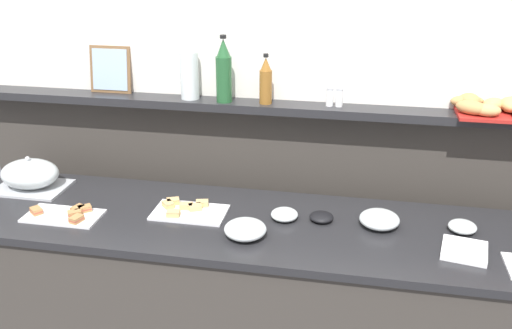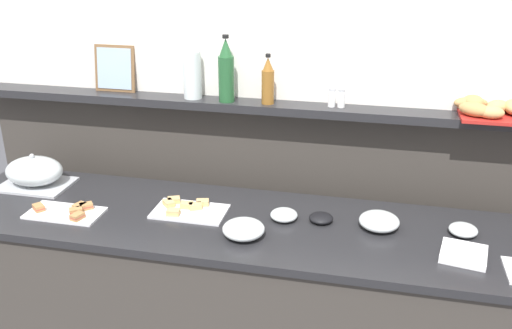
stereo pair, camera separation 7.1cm
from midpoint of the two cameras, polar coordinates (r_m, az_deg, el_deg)
name	(u,v)px [view 1 (the left image)]	position (r m, az deg, el deg)	size (l,w,h in m)	color
ground_plane	(267,305)	(3.42, 0.57, -14.20)	(12.00, 12.00, 0.00)	#4C4C51
buffet_counter	(246,305)	(2.68, -1.79, -14.14)	(2.74, 0.66, 0.88)	#3D3833
back_ledge_unit	(266,210)	(2.98, 0.30, -4.69)	(3.03, 0.22, 1.30)	#3D3833
sandwich_platter_front	(66,215)	(2.63, -19.63, -4.85)	(0.33, 0.17, 0.04)	white
sandwich_platter_side	(187,210)	(2.54, -7.83, -4.65)	(0.33, 0.20, 0.04)	silver
serving_cloche	(30,175)	(2.94, -22.73, -1.00)	(0.34, 0.24, 0.17)	#B7BABF
glass_bowl_large	(379,220)	(2.44, 11.68, -5.57)	(0.17, 0.17, 0.07)	silver
glass_bowl_medium	(284,215)	(2.45, 2.09, -5.17)	(0.12, 0.12, 0.05)	silver
glass_bowl_small	(462,227)	(2.50, 19.58, -6.06)	(0.12, 0.12, 0.05)	silver
glass_bowl_extra	(245,230)	(2.31, -1.99, -6.71)	(0.18, 0.18, 0.07)	silver
condiment_bowl_dark	(321,217)	(2.45, 5.88, -5.36)	(0.10, 0.10, 0.04)	black
napkin_stack	(464,251)	(2.34, 19.70, -8.29)	(0.17, 0.17, 0.03)	white
vinegar_bottle_amber	(266,82)	(2.64, 0.22, 8.46)	(0.06, 0.06, 0.24)	#8E5B23
wine_bottle_green	(224,72)	(2.67, -4.08, 9.39)	(0.08, 0.08, 0.32)	#23562D
salt_shaker	(330,97)	(2.63, 6.78, 6.87)	(0.03, 0.03, 0.09)	white
pepper_shaker	(339,97)	(2.63, 7.74, 6.81)	(0.03, 0.03, 0.09)	white
bread_basket	(499,107)	(2.68, 22.90, 5.43)	(0.44, 0.27, 0.08)	#B2231E
framed_picture	(110,69)	(2.93, -15.35, 9.35)	(0.21, 0.05, 0.23)	brown
water_carafe	(189,75)	(2.74, -7.58, 9.02)	(0.09, 0.09, 0.23)	silver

